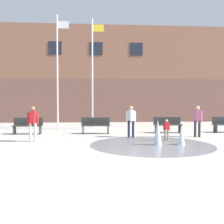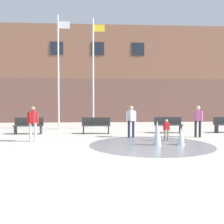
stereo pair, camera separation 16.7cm
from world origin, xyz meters
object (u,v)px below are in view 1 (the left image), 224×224
flagpole_left (58,69)px  flagpole_right (93,70)px  park_bench_under_left_flagpole (96,125)px  adult_near_bench (131,119)px  child_with_pink_shirt (167,128)px  adult_watching (33,121)px  park_bench_near_trashcan (168,125)px  teen_by_trashcan (197,119)px  park_bench_left_of_flagpoles (28,125)px

flagpole_left → flagpole_right: bearing=0.0°
park_bench_under_left_flagpole → adult_near_bench: size_ratio=1.01×
child_with_pink_shirt → adult_watching: 6.10m
flagpole_right → park_bench_under_left_flagpole: bearing=-86.4°
park_bench_under_left_flagpole → park_bench_near_trashcan: bearing=1.6°
adult_near_bench → park_bench_under_left_flagpole: bearing=28.1°
teen_by_trashcan → park_bench_under_left_flagpole: bearing=-93.7°
flagpole_left → flagpole_right: flagpole_left is taller
child_with_pink_shirt → flagpole_left: 8.42m
park_bench_near_trashcan → flagpole_left: (-6.56, 2.26, 3.43)m
park_bench_near_trashcan → adult_near_bench: adult_near_bench is taller
adult_watching → flagpole_left: (0.45, 5.16, 2.98)m
park_bench_under_left_flagpole → park_bench_left_of_flagpoles: bearing=179.0°
flagpole_right → teen_by_trashcan: bearing=-38.4°
child_with_pink_shirt → flagpole_right: bearing=-60.0°
flagpole_left → flagpole_right: size_ratio=1.02×
child_with_pink_shirt → adult_watching: size_ratio=0.62×
teen_by_trashcan → flagpole_right: bearing=-112.7°
adult_near_bench → adult_watching: (-4.61, -1.10, 0.00)m
park_bench_near_trashcan → adult_near_bench: 3.04m
flagpole_right → flagpole_left: bearing=180.0°
park_bench_under_left_flagpole → flagpole_left: bearing=135.2°
adult_near_bench → adult_watching: size_ratio=1.00×
teen_by_trashcan → flagpole_left: bearing=-103.4°
teen_by_trashcan → flagpole_right: (-5.30, 4.20, 2.89)m
park_bench_near_trashcan → adult_watching: 7.60m
child_with_pink_shirt → adult_watching: (-6.09, 0.13, 0.35)m
park_bench_near_trashcan → flagpole_left: flagpole_left is taller
park_bench_under_left_flagpole → flagpole_left: size_ratio=0.22×
teen_by_trashcan → flagpole_left: 9.13m
teen_by_trashcan → child_with_pink_shirt: 2.22m
adult_watching → flagpole_right: (2.69, 5.16, 2.89)m
child_with_pink_shirt → flagpole_right: 7.07m
park_bench_under_left_flagpole → adult_near_bench: adult_near_bench is taller
adult_near_bench → child_with_pink_shirt: adult_near_bench is taller
park_bench_near_trashcan → flagpole_left: size_ratio=0.22×
park_bench_near_trashcan → flagpole_left: 7.74m
adult_near_bench → flagpole_left: (-4.16, 4.05, 2.98)m
flagpole_right → park_bench_near_trashcan: bearing=-27.6°
child_with_pink_shirt → teen_by_trashcan: bearing=-152.9°
park_bench_under_left_flagpole → child_with_pink_shirt: bearing=-41.9°
park_bench_under_left_flagpole → flagpole_right: bearing=93.6°
teen_by_trashcan → flagpole_right: 7.35m
park_bench_under_left_flagpole → teen_by_trashcan: 5.48m
adult_watching → park_bench_near_trashcan: bearing=116.2°
park_bench_near_trashcan → teen_by_trashcan: size_ratio=1.01×
park_bench_left_of_flagpoles → teen_by_trashcan: teen_by_trashcan is taller
adult_near_bench → child_with_pink_shirt: 1.96m
teen_by_trashcan → flagpole_left: flagpole_left is taller
park_bench_near_trashcan → flagpole_right: 5.92m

